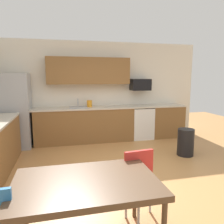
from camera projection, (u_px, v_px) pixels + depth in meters
The scene contains 15 objects.
ground_plane at pixel (125, 177), 3.84m from camera, with size 12.00×12.00×0.00m, color #B77F47.
wall_back at pixel (99, 91), 6.17m from camera, with size 5.80×0.10×2.70m, color silver.
cabinet_run_back at pixel (85, 125), 5.88m from camera, with size 2.61×0.60×0.90m, color brown.
cabinet_run_back_right at pixel (165, 121), 6.42m from camera, with size 0.94×0.60×0.90m, color brown.
countertop_back at pixel (101, 108), 5.90m from camera, with size 4.80×0.64×0.04m, color beige.
upper_cabinets_back at pixel (89, 71), 5.80m from camera, with size 2.20×0.34×0.70m, color brown.
refrigerator at pixel (14, 111), 5.33m from camera, with size 0.76×0.70×1.83m, color #9EA0A5.
oven_range at pixel (141, 122), 6.24m from camera, with size 0.60×0.60×0.91m.
microwave at pixel (140, 85), 6.17m from camera, with size 0.54×0.36×0.32m, color black.
sink_basin at pixel (79, 110), 5.77m from camera, with size 0.48×0.40×0.14m, color #A5A8AD.
sink_faucet at pixel (78, 103), 5.92m from camera, with size 0.02×0.02×0.24m, color #B2B5BA.
dining_table at pixel (86, 186), 2.12m from camera, with size 1.40×0.90×0.75m.
chair_near_table at pixel (143, 181), 2.61m from camera, with size 0.44×0.44×0.85m.
trash_bin at pixel (186, 142), 4.86m from camera, with size 0.36×0.36×0.60m, color black.
kettle at pixel (89, 104), 5.87m from camera, with size 0.14×0.14×0.20m, color orange.
Camera 1 is at (-1.05, -3.46, 1.74)m, focal length 34.90 mm.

